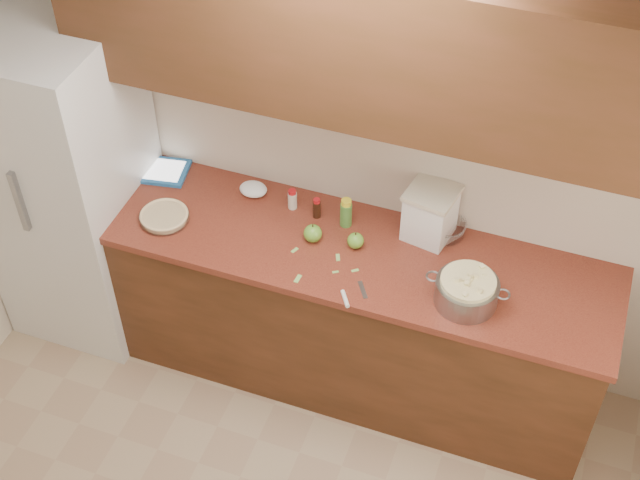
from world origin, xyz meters
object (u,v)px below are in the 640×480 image
(tablet, at_px, (160,171))
(pie, at_px, (164,216))
(colander, at_px, (467,291))
(flour_canister, at_px, (430,213))

(tablet, bearing_deg, pie, -69.67)
(colander, relative_size, tablet, 1.21)
(flour_canister, distance_m, tablet, 1.41)
(flour_canister, bearing_deg, colander, -53.41)
(flour_canister, height_order, tablet, flour_canister)
(pie, bearing_deg, flour_canister, 15.21)
(flour_canister, relative_size, tablet, 0.88)
(pie, distance_m, colander, 1.49)
(colander, xyz_separation_m, flour_canister, (-0.26, 0.36, 0.07))
(pie, distance_m, flour_canister, 1.28)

